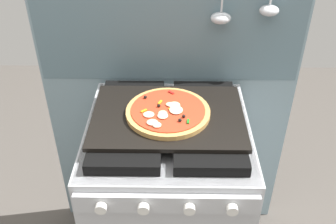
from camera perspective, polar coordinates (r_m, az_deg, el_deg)
kitchen_backsplash at (r=1.74m, az=0.25°, el=2.70°), size 1.10×0.09×1.55m
stove at (r=1.71m, az=-0.00°, el=-13.11°), size 0.60×0.64×0.90m
baking_tray at (r=1.40m, az=0.00°, el=-0.60°), size 0.54×0.38×0.02m
pizza_left at (r=1.38m, az=-0.04°, el=-0.05°), size 0.30×0.30×0.03m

